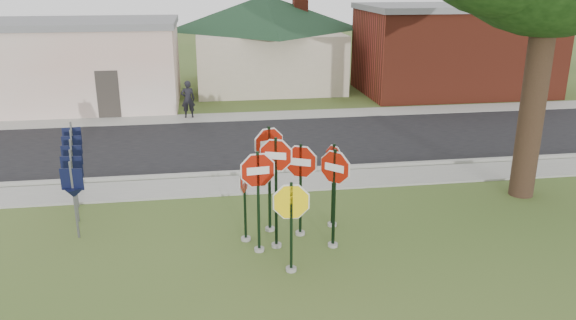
{
  "coord_description": "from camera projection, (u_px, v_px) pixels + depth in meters",
  "views": [
    {
      "loc": [
        -1.75,
        -10.88,
        6.25
      ],
      "look_at": [
        0.22,
        2.0,
        1.94
      ],
      "focal_mm": 35.0,
      "sensor_mm": 36.0,
      "label": 1
    }
  ],
  "objects": [
    {
      "name": "sidewalk_near",
      "position": [
        264.0,
        184.0,
        17.58
      ],
      "size": [
        60.0,
        1.6,
        0.06
      ],
      "primitive_type": "cube",
      "color": "gray",
      "rests_on": "ground"
    },
    {
      "name": "pedestrian",
      "position": [
        188.0,
        99.0,
        25.35
      ],
      "size": [
        0.65,
        0.45,
        1.69
      ],
      "primitive_type": "imported",
      "rotation": [
        0.0,
        0.0,
        3.22
      ],
      "color": "black",
      "rests_on": "sidewalk_far"
    },
    {
      "name": "route_sign_row",
      "position": [
        73.0,
        166.0,
        15.49
      ],
      "size": [
        1.43,
        4.63,
        2.0
      ],
      "color": "#59595E",
      "rests_on": "ground"
    },
    {
      "name": "sidewalk_far",
      "position": [
        243.0,
        117.0,
        25.84
      ],
      "size": [
        60.0,
        1.6,
        0.06
      ],
      "primitive_type": "cube",
      "color": "gray",
      "rests_on": "ground"
    },
    {
      "name": "building_house",
      "position": [
        266.0,
        22.0,
        32.21
      ],
      "size": [
        11.6,
        11.6,
        6.2
      ],
      "color": "#C4B39B",
      "rests_on": "ground"
    },
    {
      "name": "curb",
      "position": [
        261.0,
        172.0,
        18.5
      ],
      "size": [
        60.0,
        0.2,
        0.14
      ],
      "primitive_type": "cube",
      "color": "gray",
      "rests_on": "ground"
    },
    {
      "name": "stop_sign_back_right",
      "position": [
        301.0,
        177.0,
        13.72
      ],
      "size": [
        1.02,
        0.5,
        2.51
      ],
      "color": "gray",
      "rests_on": "ground"
    },
    {
      "name": "stop_sign_right",
      "position": [
        334.0,
        184.0,
        13.09
      ],
      "size": [
        0.79,
        0.79,
        2.57
      ],
      "color": "gray",
      "rests_on": "ground"
    },
    {
      "name": "stop_sign_center",
      "position": [
        276.0,
        177.0,
        13.0
      ],
      "size": [
        1.01,
        0.37,
        2.86
      ],
      "color": "gray",
      "rests_on": "ground"
    },
    {
      "name": "road",
      "position": [
        251.0,
        143.0,
        21.8
      ],
      "size": [
        60.0,
        7.0,
        0.04
      ],
      "primitive_type": "cube",
      "color": "black",
      "rests_on": "ground"
    },
    {
      "name": "stop_sign_yellow",
      "position": [
        291.0,
        216.0,
        12.05
      ],
      "size": [
        1.11,
        0.24,
        2.21
      ],
      "color": "gray",
      "rests_on": "ground"
    },
    {
      "name": "stop_sign_back_left",
      "position": [
        269.0,
        164.0,
        13.87
      ],
      "size": [
        1.01,
        0.36,
        2.87
      ],
      "color": "gray",
      "rests_on": "ground"
    },
    {
      "name": "building_brick",
      "position": [
        454.0,
        49.0,
        30.76
      ],
      "size": [
        10.2,
        6.2,
        4.75
      ],
      "color": "maroon",
      "rests_on": "ground"
    },
    {
      "name": "ground",
      "position": [
        292.0,
        272.0,
        12.43
      ],
      "size": [
        120.0,
        120.0,
        0.0
      ],
      "primitive_type": "plane",
      "color": "#3D5821",
      "rests_on": "ground"
    },
    {
      "name": "building_stucco",
      "position": [
        52.0,
        63.0,
        27.35
      ],
      "size": [
        12.2,
        6.2,
        4.2
      ],
      "color": "silver",
      "rests_on": "ground"
    },
    {
      "name": "stop_sign_left",
      "position": [
        258.0,
        187.0,
        12.85
      ],
      "size": [
        1.12,
        0.24,
        2.6
      ],
      "color": "gray",
      "rests_on": "ground"
    },
    {
      "name": "stop_sign_far_right",
      "position": [
        333.0,
        175.0,
        14.26
      ],
      "size": [
        0.38,
        0.91,
        2.33
      ],
      "color": "gray",
      "rests_on": "ground"
    },
    {
      "name": "stop_sign_far_left",
      "position": [
        245.0,
        191.0,
        13.48
      ],
      "size": [
        0.35,
        1.02,
        2.2
      ],
      "color": "gray",
      "rests_on": "ground"
    }
  ]
}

